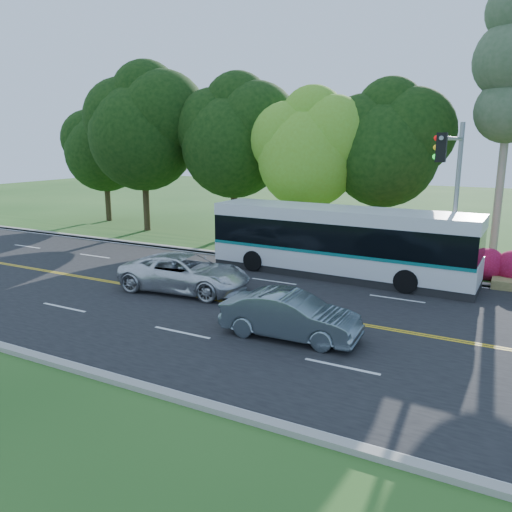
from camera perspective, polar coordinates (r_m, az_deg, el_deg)
The scene contains 12 objects.
ground at distance 19.40m, azimuth -1.13°, elevation -5.66°, with size 120.00×120.00×0.00m, color #234F1A.
road at distance 19.39m, azimuth -1.13°, elevation -5.63°, with size 60.00×14.00×0.02m, color black.
curb_north at distance 25.62m, azimuth 6.61°, elevation -0.94°, with size 60.00×0.30×0.15m, color #A09B90.
curb_south at distance 14.01m, azimuth -15.80°, elevation -13.44°, with size 60.00×0.30×0.15m, color #A09B90.
grass_verge at distance 27.32m, azimuth 8.01°, elevation -0.17°, with size 60.00×4.00×0.10m, color #234F1A.
lane_markings at distance 19.43m, azimuth -1.38°, elevation -5.55°, with size 57.60×13.82×0.00m.
tree_row at distance 31.53m, azimuth 1.32°, elevation 13.93°, with size 44.70×9.10×13.84m.
bougainvillea_hedge at distance 24.91m, azimuth 23.10°, elevation -0.80°, with size 9.50×2.25×1.50m.
traffic_signal at distance 21.68m, azimuth 21.54°, elevation 8.05°, with size 0.42×6.10×7.00m.
transit_bus at distance 23.48m, azimuth 9.45°, elevation 1.51°, with size 12.31×3.10×3.20m.
sedan at distance 16.10m, azimuth 3.94°, elevation -6.79°, with size 1.56×4.48×1.47m, color slate.
suv at distance 21.22m, azimuth -8.07°, elevation -1.91°, with size 2.56×5.55×1.54m, color silver.
Camera 1 is at (8.90, -16.09, 6.19)m, focal length 35.00 mm.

